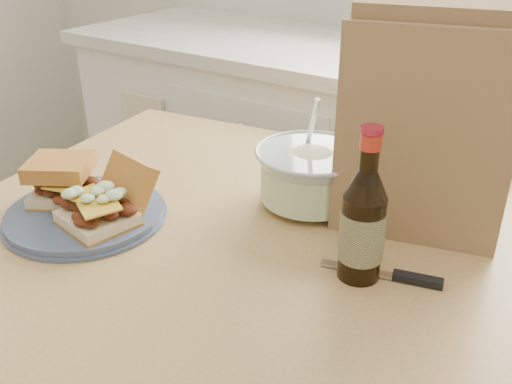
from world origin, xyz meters
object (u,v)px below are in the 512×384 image
Objects in this scene: paper_bag at (426,126)px; coleslaw_bowl at (311,178)px; beer_bottle at (363,224)px; dining_table at (216,289)px; plate at (86,214)px.

coleslaw_bowl is at bearing -177.62° from paper_bag.
coleslaw_bowl is 0.59× the size of paper_bag.
paper_bag is (0.01, 0.22, 0.09)m from beer_bottle.
plate is (-0.22, -0.09, 0.13)m from dining_table.
plate is 1.33× the size of coleslaw_bowl.
coleslaw_bowl is at bearing 42.02° from plate.
dining_table is at bearing 164.09° from beer_bottle.
paper_bag reaches higher than dining_table.
coleslaw_bowl is (0.31, 0.28, 0.05)m from plate.
beer_bottle is at bearing 13.25° from plate.
beer_bottle is (0.48, 0.11, 0.08)m from plate.
plate is 0.50m from beer_bottle.
plate is 0.79× the size of paper_bag.
beer_bottle is at bearing -42.89° from coleslaw_bowl.
beer_bottle is at bearing -106.26° from paper_bag.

